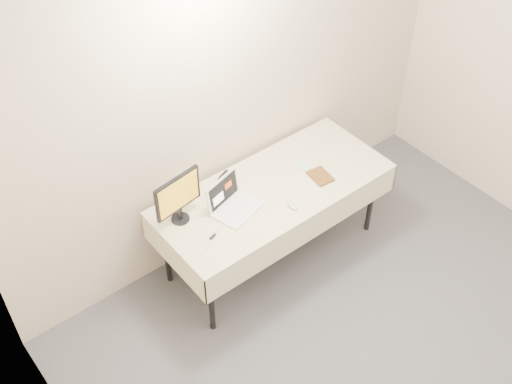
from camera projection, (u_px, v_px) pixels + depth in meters
back_wall at (236, 94)px, 4.70m from camera, size 4.00×0.10×2.70m
table at (274, 194)px, 4.90m from camera, size 1.86×0.81×0.74m
laptop at (232, 202)px, 4.66m from camera, size 0.40×0.35×0.24m
monitor at (178, 196)px, 4.45m from camera, size 0.39×0.15×0.40m
book at (313, 171)px, 4.85m from camera, size 0.15×0.04×0.19m
alarm_clock at (225, 177)px, 4.91m from camera, size 0.13×0.09×0.05m
clicker at (293, 206)px, 4.70m from camera, size 0.05×0.10×0.03m
paper_form at (307, 168)px, 5.02m from camera, size 0.13×0.27×0.00m
usb_dongle at (213, 237)px, 4.48m from camera, size 0.06×0.03×0.01m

